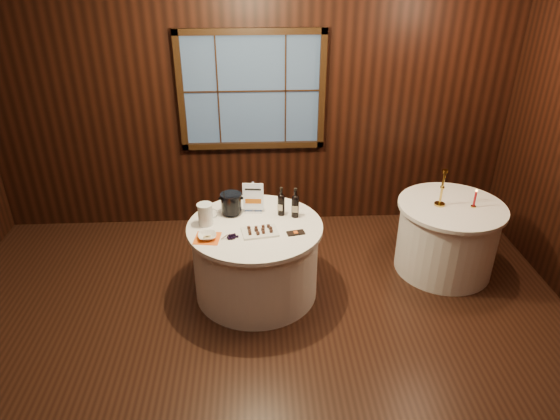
{
  "coord_description": "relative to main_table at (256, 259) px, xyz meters",
  "views": [
    {
      "loc": [
        0.02,
        -3.06,
        3.11
      ],
      "look_at": [
        0.23,
        0.9,
        0.98
      ],
      "focal_mm": 32.0,
      "sensor_mm": 36.0,
      "label": 1
    }
  ],
  "objects": [
    {
      "name": "side_table",
      "position": [
        2.0,
        0.3,
        0.0
      ],
      "size": [
        1.08,
        1.08,
        0.77
      ],
      "color": "white",
      "rests_on": "ground"
    },
    {
      "name": "brass_candlestick",
      "position": [
        1.87,
        0.3,
        0.52
      ],
      "size": [
        0.11,
        0.11,
        0.39
      ],
      "color": "gold",
      "rests_on": "side_table"
    },
    {
      "name": "sign_stand",
      "position": [
        -0.01,
        0.26,
        0.49
      ],
      "size": [
        0.2,
        0.11,
        0.32
      ],
      "rotation": [
        0.0,
        0.0,
        -0.09
      ],
      "color": "silver",
      "rests_on": "main_table"
    },
    {
      "name": "chocolate_plate",
      "position": [
        0.04,
        -0.15,
        0.4
      ],
      "size": [
        0.35,
        0.27,
        0.05
      ],
      "rotation": [
        0.0,
        0.0,
        0.16
      ],
      "color": "white",
      "rests_on": "main_table"
    },
    {
      "name": "orange_napkin",
      "position": [
        -0.43,
        -0.22,
        0.38
      ],
      "size": [
        0.25,
        0.25,
        0.0
      ],
      "primitive_type": "cube",
      "rotation": [
        0.0,
        0.0,
        -0.13
      ],
      "color": "#EA5C13",
      "rests_on": "main_table"
    },
    {
      "name": "port_bottle_left",
      "position": [
        0.26,
        0.19,
        0.51
      ],
      "size": [
        0.07,
        0.08,
        0.29
      ],
      "rotation": [
        0.0,
        0.0,
        -0.4
      ],
      "color": "black",
      "rests_on": "main_table"
    },
    {
      "name": "ice_bucket",
      "position": [
        -0.22,
        0.23,
        0.5
      ],
      "size": [
        0.21,
        0.21,
        0.21
      ],
      "color": "black",
      "rests_on": "main_table"
    },
    {
      "name": "grape_bunch",
      "position": [
        -0.2,
        -0.23,
        0.4
      ],
      "size": [
        0.17,
        0.08,
        0.04
      ],
      "rotation": [
        0.0,
        0.0,
        0.17
      ],
      "color": "black",
      "rests_on": "main_table"
    },
    {
      "name": "cracker_bowl",
      "position": [
        -0.43,
        -0.22,
        0.41
      ],
      "size": [
        0.18,
        0.18,
        0.04
      ],
      "primitive_type": "imported",
      "rotation": [
        0.0,
        0.0,
        0.13
      ],
      "color": "white",
      "rests_on": "orange_napkin"
    },
    {
      "name": "red_candle",
      "position": [
        2.19,
        0.25,
        0.46
      ],
      "size": [
        0.05,
        0.05,
        0.19
      ],
      "color": "gold",
      "rests_on": "side_table"
    },
    {
      "name": "chocolate_box",
      "position": [
        0.37,
        -0.17,
        0.39
      ],
      "size": [
        0.17,
        0.11,
        0.01
      ],
      "primitive_type": "cube",
      "rotation": [
        0.0,
        0.0,
        0.21
      ],
      "color": "black",
      "rests_on": "main_table"
    },
    {
      "name": "port_bottle_right",
      "position": [
        0.39,
        0.15,
        0.51
      ],
      "size": [
        0.07,
        0.08,
        0.3
      ],
      "rotation": [
        0.0,
        0.0,
        -0.13
      ],
      "color": "black",
      "rests_on": "main_table"
    },
    {
      "name": "glass_pitcher",
      "position": [
        -0.46,
        0.04,
        0.49
      ],
      "size": [
        0.2,
        0.15,
        0.21
      ],
      "rotation": [
        0.0,
        0.0,
        0.13
      ],
      "color": "silver",
      "rests_on": "main_table"
    },
    {
      "name": "back_wall",
      "position": [
        0.0,
        1.48,
        1.16
      ],
      "size": [
        6.0,
        0.1,
        3.0
      ],
      "color": "black",
      "rests_on": "ground"
    },
    {
      "name": "main_table",
      "position": [
        0.0,
        0.0,
        0.0
      ],
      "size": [
        1.28,
        1.28,
        0.77
      ],
      "color": "white",
      "rests_on": "ground"
    },
    {
      "name": "ground",
      "position": [
        0.0,
        -1.0,
        -0.39
      ],
      "size": [
        6.0,
        6.0,
        0.0
      ],
      "primitive_type": "plane",
      "color": "black",
      "rests_on": "ground"
    }
  ]
}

